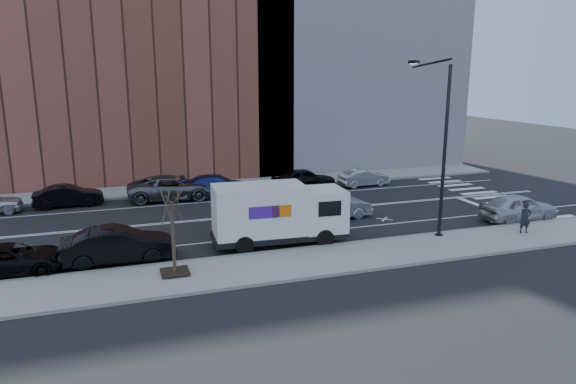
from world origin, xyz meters
TOP-DOWN VIEW (x-y plane):
  - ground at (0.00, 0.00)m, footprint 120.00×120.00m
  - sidewalk_near at (0.00, -8.80)m, footprint 44.00×3.60m
  - sidewalk_far at (0.00, 8.80)m, footprint 44.00×3.60m
  - curb_near at (0.00, -7.00)m, footprint 44.00×0.25m
  - curb_far at (0.00, 7.00)m, footprint 44.00×0.25m
  - crosswalk at (16.00, 0.00)m, footprint 3.00×14.00m
  - road_markings at (0.00, 0.00)m, footprint 40.00×8.60m
  - bldg_brick at (-8.00, 15.60)m, footprint 26.00×10.00m
  - bldg_concrete at (12.00, 15.60)m, footprint 20.00×10.00m
  - streetlight at (7.00, -6.91)m, footprint 0.44×4.02m
  - street_tree at (-7.00, -8.40)m, footprint 1.20×1.20m
  - fedex_van at (-1.43, -5.60)m, footprint 7.00×2.76m
  - far_parked_b at (-12.29, 6.02)m, footprint 4.42×1.78m
  - far_parked_c at (-5.60, 5.85)m, footprint 6.16×3.09m
  - far_parked_d at (-2.40, 5.92)m, footprint 5.36×2.52m
  - far_parked_e at (4.10, 5.68)m, footprint 5.08×2.44m
  - far_parked_f at (9.03, 5.57)m, footprint 4.09×1.67m
  - driving_sedan at (3.09, -2.20)m, footprint 4.82×2.04m
  - near_parked_rear_a at (-9.25, -5.84)m, footprint 5.09×1.79m
  - near_parked_rear_b at (-13.77, -5.84)m, footprint 4.87×2.34m
  - near_parked_front at (13.42, -6.01)m, footprint 4.82×2.03m
  - pedestrian at (11.63, -8.49)m, footprint 0.70×0.56m

SIDE VIEW (x-z plane):
  - ground at x=0.00m, z-range 0.00..0.00m
  - crosswalk at x=16.00m, z-range 0.00..0.01m
  - road_markings at x=0.00m, z-range 0.00..0.01m
  - sidewalk_near at x=0.00m, z-range 0.00..0.15m
  - sidewalk_far at x=0.00m, z-range 0.00..0.15m
  - curb_near at x=0.00m, z-range 0.00..0.17m
  - curb_far at x=0.00m, z-range 0.00..0.17m
  - far_parked_f at x=9.03m, z-range 0.00..1.32m
  - near_parked_rear_b at x=-13.77m, z-range 0.00..1.34m
  - far_parked_b at x=-12.29m, z-range 0.00..1.43m
  - far_parked_d at x=-2.40m, z-range 0.00..1.51m
  - driving_sedan at x=3.09m, z-range 0.00..1.55m
  - near_parked_front at x=13.42m, z-range 0.00..1.63m
  - far_parked_e at x=4.10m, z-range 0.00..1.67m
  - near_parked_rear_a at x=-9.25m, z-range 0.00..1.67m
  - far_parked_c at x=-5.60m, z-range 0.00..1.67m
  - pedestrian at x=11.63m, z-range 0.15..1.80m
  - street_tree at x=-7.00m, z-range -0.42..3.33m
  - fedex_van at x=-1.43m, z-range 0.08..3.22m
  - streetlight at x=7.00m, z-range 0.41..9.75m
  - bldg_brick at x=-8.00m, z-range 0.00..22.00m
  - bldg_concrete at x=12.00m, z-range 0.00..26.00m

